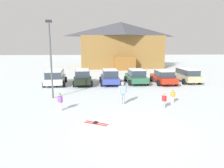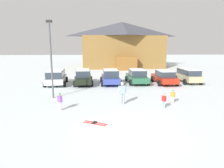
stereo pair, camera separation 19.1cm
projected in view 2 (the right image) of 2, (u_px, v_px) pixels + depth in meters
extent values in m
plane|color=silver|center=(130.00, 131.00, 10.20)|extent=(160.00, 160.00, 0.00)
cube|color=olive|center=(122.00, 52.00, 39.71)|extent=(15.52, 9.78, 5.99)
pyramid|color=#42434D|center=(122.00, 29.00, 38.88)|extent=(16.15, 10.40, 2.72)
cube|color=#905D27|center=(126.00, 63.00, 34.76)|extent=(3.68, 1.97, 2.40)
cube|color=white|center=(56.00, 79.00, 22.07)|extent=(2.30, 4.61, 0.55)
cube|color=#2D3842|center=(56.00, 74.00, 21.86)|extent=(1.97, 3.52, 0.69)
cube|color=white|center=(56.00, 70.00, 21.79)|extent=(1.84, 3.34, 0.06)
cylinder|color=black|center=(49.00, 80.00, 23.33)|extent=(0.28, 0.66, 0.64)
cylinder|color=black|center=(67.00, 79.00, 23.60)|extent=(0.28, 0.66, 0.64)
cylinder|color=black|center=(44.00, 84.00, 20.64)|extent=(0.28, 0.66, 0.64)
cylinder|color=black|center=(65.00, 84.00, 20.92)|extent=(0.28, 0.66, 0.64)
cube|color=black|center=(83.00, 79.00, 22.28)|extent=(2.11, 4.80, 0.59)
cube|color=#2D3842|center=(83.00, 73.00, 21.93)|extent=(1.71, 2.55, 0.71)
cube|color=white|center=(83.00, 70.00, 21.85)|extent=(1.59, 2.42, 0.06)
cylinder|color=black|center=(76.00, 79.00, 23.62)|extent=(0.28, 0.66, 0.64)
cylinder|color=black|center=(91.00, 79.00, 23.86)|extent=(0.28, 0.66, 0.64)
cylinder|color=black|center=(74.00, 84.00, 20.81)|extent=(0.28, 0.66, 0.64)
cylinder|color=black|center=(92.00, 83.00, 21.05)|extent=(0.28, 0.66, 0.64)
cube|color=#36459D|center=(110.00, 79.00, 22.34)|extent=(2.02, 4.31, 0.55)
cube|color=#2D3842|center=(111.00, 73.00, 22.01)|extent=(1.71, 2.27, 0.74)
cube|color=white|center=(111.00, 70.00, 21.93)|extent=(1.60, 2.16, 0.06)
cylinder|color=black|center=(101.00, 79.00, 23.59)|extent=(0.25, 0.65, 0.64)
cylinder|color=black|center=(118.00, 79.00, 23.77)|extent=(0.25, 0.65, 0.64)
cylinder|color=black|center=(102.00, 84.00, 21.03)|extent=(0.25, 0.65, 0.64)
cylinder|color=black|center=(121.00, 83.00, 21.20)|extent=(0.25, 0.65, 0.64)
cube|color=#2A6445|center=(137.00, 78.00, 22.83)|extent=(2.07, 4.49, 0.57)
cube|color=#2D3842|center=(137.00, 73.00, 22.49)|extent=(1.74, 2.37, 0.67)
cube|color=white|center=(137.00, 70.00, 22.42)|extent=(1.63, 2.25, 0.06)
cylinder|color=black|center=(126.00, 79.00, 24.12)|extent=(0.25, 0.65, 0.64)
cylinder|color=black|center=(142.00, 78.00, 24.31)|extent=(0.25, 0.65, 0.64)
cylinder|color=black|center=(130.00, 83.00, 21.45)|extent=(0.25, 0.65, 0.64)
cylinder|color=black|center=(148.00, 82.00, 21.64)|extent=(0.25, 0.65, 0.64)
cube|color=red|center=(164.00, 78.00, 22.57)|extent=(1.95, 4.50, 0.55)
cube|color=#2D3842|center=(165.00, 74.00, 22.25)|extent=(1.66, 2.36, 0.60)
cube|color=white|center=(165.00, 71.00, 22.18)|extent=(1.55, 2.24, 0.06)
cylinder|color=black|center=(152.00, 79.00, 23.90)|extent=(0.24, 0.65, 0.64)
cylinder|color=black|center=(168.00, 79.00, 24.05)|extent=(0.24, 0.65, 0.64)
cylinder|color=black|center=(159.00, 83.00, 21.20)|extent=(0.24, 0.65, 0.64)
cylinder|color=black|center=(177.00, 83.00, 21.36)|extent=(0.24, 0.65, 0.64)
cube|color=tan|center=(188.00, 77.00, 23.26)|extent=(1.84, 4.28, 0.66)
cube|color=#2D3842|center=(189.00, 72.00, 23.06)|extent=(1.61, 3.26, 0.58)
cube|color=white|center=(189.00, 69.00, 23.00)|extent=(1.50, 3.10, 0.06)
cylinder|color=black|center=(176.00, 78.00, 24.53)|extent=(0.24, 0.65, 0.64)
cylinder|color=black|center=(190.00, 78.00, 24.68)|extent=(0.24, 0.65, 0.64)
cylinder|color=black|center=(185.00, 82.00, 21.97)|extent=(0.24, 0.65, 0.64)
cylinder|color=black|center=(201.00, 82.00, 22.11)|extent=(0.24, 0.65, 0.64)
cylinder|color=beige|center=(173.00, 100.00, 15.04)|extent=(0.09, 0.09, 0.49)
cylinder|color=beige|center=(172.00, 100.00, 15.09)|extent=(0.09, 0.09, 0.49)
cube|color=orange|center=(173.00, 94.00, 14.98)|extent=(0.28, 0.25, 0.34)
cylinder|color=orange|center=(175.00, 95.00, 14.91)|extent=(0.07, 0.07, 0.33)
cylinder|color=orange|center=(171.00, 94.00, 15.05)|extent=(0.07, 0.07, 0.33)
sphere|color=tan|center=(173.00, 91.00, 14.94)|extent=(0.12, 0.12, 0.12)
cylinder|color=green|center=(173.00, 91.00, 14.92)|extent=(0.12, 0.12, 0.06)
cylinder|color=#96B6C2|center=(164.00, 105.00, 13.73)|extent=(0.09, 0.09, 0.51)
cylinder|color=#96B6C2|center=(163.00, 105.00, 13.82)|extent=(0.09, 0.09, 0.51)
cube|color=red|center=(164.00, 99.00, 13.69)|extent=(0.27, 0.29, 0.36)
cylinder|color=red|center=(166.00, 99.00, 13.56)|extent=(0.07, 0.07, 0.35)
cylinder|color=red|center=(162.00, 98.00, 13.81)|extent=(0.07, 0.07, 0.35)
sphere|color=tan|center=(164.00, 95.00, 13.64)|extent=(0.13, 0.13, 0.13)
cylinder|color=pink|center=(164.00, 94.00, 13.63)|extent=(0.13, 0.13, 0.06)
cylinder|color=silver|center=(61.00, 106.00, 13.35)|extent=(0.10, 0.10, 0.57)
cylinder|color=silver|center=(59.00, 106.00, 13.41)|extent=(0.10, 0.10, 0.57)
cube|color=#8550AA|center=(60.00, 99.00, 13.29)|extent=(0.33, 0.29, 0.40)
cylinder|color=#8550AA|center=(62.00, 99.00, 13.20)|extent=(0.08, 0.08, 0.38)
cylinder|color=#8550AA|center=(58.00, 99.00, 13.37)|extent=(0.08, 0.08, 0.38)
sphere|color=tan|center=(60.00, 95.00, 13.23)|extent=(0.15, 0.15, 0.15)
cylinder|color=#359550|center=(60.00, 94.00, 13.22)|extent=(0.14, 0.14, 0.07)
cylinder|color=#A3ADC5|center=(121.00, 99.00, 14.64)|extent=(0.15, 0.15, 0.82)
cylinder|color=#A3ADC5|center=(123.00, 99.00, 14.70)|extent=(0.15, 0.15, 0.82)
cube|color=#9FBAE0|center=(122.00, 90.00, 14.54)|extent=(0.46, 0.36, 0.58)
cylinder|color=#9FBAE0|center=(119.00, 90.00, 14.44)|extent=(0.11, 0.11, 0.55)
cylinder|color=#9FBAE0|center=(126.00, 89.00, 14.63)|extent=(0.11, 0.11, 0.55)
sphere|color=tan|center=(122.00, 84.00, 14.46)|extent=(0.21, 0.21, 0.21)
cylinder|color=beige|center=(122.00, 83.00, 14.44)|extent=(0.20, 0.20, 0.10)
cube|color=red|center=(96.00, 123.00, 11.25)|extent=(1.31, 0.71, 0.02)
cube|color=black|center=(95.00, 122.00, 11.26)|extent=(0.22, 0.16, 0.06)
cube|color=red|center=(94.00, 124.00, 11.07)|extent=(1.31, 0.71, 0.02)
cube|color=black|center=(94.00, 123.00, 11.08)|extent=(0.22, 0.16, 0.06)
cylinder|color=#515459|center=(51.00, 62.00, 16.01)|extent=(0.14, 0.14, 5.96)
cube|color=#232326|center=(49.00, 21.00, 15.41)|extent=(0.44, 0.24, 0.20)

